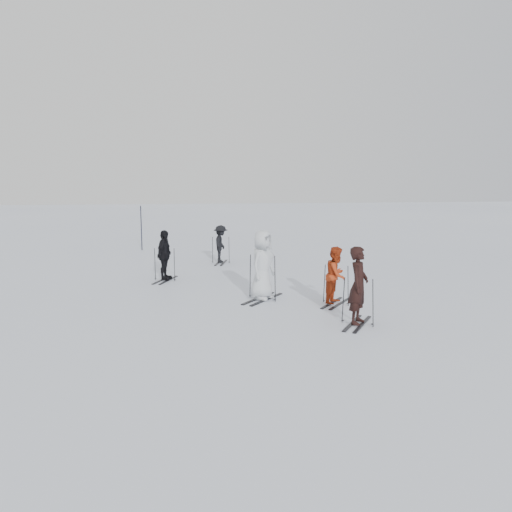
{
  "coord_description": "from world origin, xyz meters",
  "views": [
    {
      "loc": [
        -2.48,
        -14.86,
        3.44
      ],
      "look_at": [
        0.0,
        1.0,
        1.0
      ],
      "focal_mm": 35.0,
      "sensor_mm": 36.0,
      "label": 1
    }
  ],
  "objects": [
    {
      "name": "skis_red",
      "position": [
        1.85,
        -1.7,
        0.57
      ],
      "size": [
        1.74,
        1.63,
        1.14
      ],
      "primitive_type": null,
      "rotation": [
        0.0,
        0.0,
        0.9
      ],
      "color": "black",
      "rests_on": "ground"
    },
    {
      "name": "skis_uphill_far",
      "position": [
        -0.74,
        5.8,
        0.57
      ],
      "size": [
        1.72,
        1.19,
        1.14
      ],
      "primitive_type": null,
      "rotation": [
        0.0,
        0.0,
        1.32
      ],
      "color": "black",
      "rests_on": "ground"
    },
    {
      "name": "skis_near_dark",
      "position": [
        1.74,
        -3.72,
        0.59
      ],
      "size": [
        1.81,
        1.61,
        1.17
      ],
      "primitive_type": null,
      "rotation": [
        0.0,
        0.0,
        0.97
      ],
      "color": "black",
      "rests_on": "ground"
    },
    {
      "name": "skier_grey",
      "position": [
        -0.1,
        -0.85,
        1.0
      ],
      "size": [
        1.11,
        1.16,
        2.0
      ],
      "primitive_type": "imported",
      "rotation": [
        0.0,
        0.0,
        0.89
      ],
      "color": "silver",
      "rests_on": "ground"
    },
    {
      "name": "skis_grey",
      "position": [
        -0.1,
        -0.85,
        0.68
      ],
      "size": [
        2.05,
        1.93,
        1.35
      ],
      "primitive_type": null,
      "rotation": [
        0.0,
        0.0,
        0.89
      ],
      "color": "black",
      "rests_on": "ground"
    },
    {
      "name": "skier_near_dark",
      "position": [
        1.74,
        -3.72,
        0.93
      ],
      "size": [
        0.75,
        0.81,
        1.86
      ],
      "primitive_type": "imported",
      "rotation": [
        0.0,
        0.0,
        0.97
      ],
      "color": "black",
      "rests_on": "ground"
    },
    {
      "name": "skier_uphill_left",
      "position": [
        -2.98,
        2.42,
        0.86
      ],
      "size": [
        0.76,
        1.09,
        1.72
      ],
      "primitive_type": "imported",
      "rotation": [
        0.0,
        0.0,
        1.2
      ],
      "color": "black",
      "rests_on": "ground"
    },
    {
      "name": "skier_red",
      "position": [
        1.85,
        -1.7,
        0.8
      ],
      "size": [
        0.96,
        0.98,
        1.59
      ],
      "primitive_type": "imported",
      "rotation": [
        0.0,
        0.0,
        0.9
      ],
      "color": "#A33112",
      "rests_on": "ground"
    },
    {
      "name": "ground",
      "position": [
        0.0,
        0.0,
        0.0
      ],
      "size": [
        120.0,
        120.0,
        0.0
      ],
      "primitive_type": "plane",
      "color": "silver",
      "rests_on": "ground"
    },
    {
      "name": "piste_marker",
      "position": [
        -4.3,
        10.35,
        1.1
      ],
      "size": [
        0.05,
        0.05,
        2.2
      ],
      "primitive_type": "cylinder",
      "rotation": [
        0.0,
        0.0,
        0.13
      ],
      "color": "black",
      "rests_on": "ground"
    },
    {
      "name": "skis_uphill_left",
      "position": [
        -2.98,
        2.42,
        0.58
      ],
      "size": [
        1.8,
        1.38,
        1.17
      ],
      "primitive_type": null,
      "rotation": [
        0.0,
        0.0,
        1.2
      ],
      "color": "black",
      "rests_on": "ground"
    },
    {
      "name": "skier_uphill_far",
      "position": [
        -0.74,
        5.8,
        0.78
      ],
      "size": [
        0.81,
        1.12,
        1.56
      ],
      "primitive_type": "imported",
      "rotation": [
        0.0,
        0.0,
        1.32
      ],
      "color": "black",
      "rests_on": "ground"
    }
  ]
}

